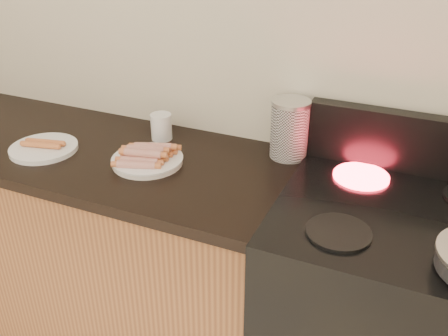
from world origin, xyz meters
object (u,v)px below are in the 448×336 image
at_px(stove, 386,330).
at_px(mug, 161,127).
at_px(canister, 290,129).
at_px(main_plate, 148,161).
at_px(side_plate, 44,148).

bearing_deg(stove, mug, 168.41).
xyz_separation_m(stove, canister, (-0.44, 0.25, 0.55)).
distance_m(stove, main_plate, 0.98).
bearing_deg(stove, main_plate, -179.51).
xyz_separation_m(stove, main_plate, (-0.87, -0.01, 0.45)).
distance_m(stove, side_plate, 1.35).
bearing_deg(stove, canister, 151.00).
xyz_separation_m(stove, side_plate, (-1.27, -0.07, 0.45)).
relative_size(main_plate, canister, 1.16).
height_order(main_plate, side_plate, side_plate).
bearing_deg(mug, canister, 6.37).
xyz_separation_m(main_plate, side_plate, (-0.40, -0.07, 0.00)).
bearing_deg(canister, mug, -173.63).
bearing_deg(canister, side_plate, -159.04).
bearing_deg(mug, stove, -11.59).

